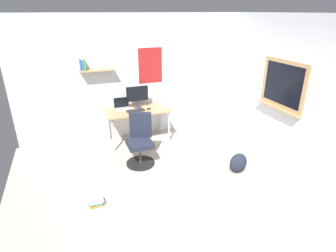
{
  "coord_description": "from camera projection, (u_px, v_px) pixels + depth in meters",
  "views": [
    {
      "loc": [
        -1.44,
        -3.22,
        2.63
      ],
      "look_at": [
        0.05,
        0.71,
        0.85
      ],
      "focal_mm": 29.19,
      "sensor_mm": 36.0,
      "label": 1
    }
  ],
  "objects": [
    {
      "name": "wall_back",
      "position": [
        137.0,
        78.0,
        5.87
      ],
      "size": [
        5.0,
        0.3,
        2.6
      ],
      "color": "silver",
      "rests_on": "ground"
    },
    {
      "name": "laptop",
      "position": [
        122.0,
        106.0,
        5.71
      ],
      "size": [
        0.31,
        0.21,
        0.23
      ],
      "color": "#ADAFB5",
      "rests_on": "desk"
    },
    {
      "name": "backpack",
      "position": [
        238.0,
        163.0,
        4.76
      ],
      "size": [
        0.32,
        0.22,
        0.36
      ],
      "primitive_type": "ellipsoid",
      "color": "#1E2333",
      "rests_on": "ground"
    },
    {
      "name": "office_chair",
      "position": [
        140.0,
        143.0,
        4.98
      ],
      "size": [
        0.54,
        0.55,
        0.95
      ],
      "color": "black",
      "rests_on": "ground"
    },
    {
      "name": "wall_right",
      "position": [
        316.0,
        96.0,
        4.59
      ],
      "size": [
        0.22,
        5.0,
        2.6
      ],
      "color": "silver",
      "rests_on": "ground"
    },
    {
      "name": "monitor_primary",
      "position": [
        137.0,
        95.0,
        5.69
      ],
      "size": [
        0.46,
        0.17,
        0.46
      ],
      "color": "#38383D",
      "rests_on": "desk"
    },
    {
      "name": "desk",
      "position": [
        138.0,
        113.0,
        5.73
      ],
      "size": [
        1.31,
        0.67,
        0.73
      ],
      "color": "tan",
      "rests_on": "ground"
    },
    {
      "name": "computer_mouse",
      "position": [
        149.0,
        109.0,
        5.69
      ],
      "size": [
        0.1,
        0.06,
        0.03
      ],
      "primitive_type": "ellipsoid",
      "color": "#262628",
      "rests_on": "desk"
    },
    {
      "name": "book_stack_on_floor",
      "position": [
        96.0,
        202.0,
        3.99
      ],
      "size": [
        0.24,
        0.2,
        0.09
      ],
      "color": "orange",
      "rests_on": "ground"
    },
    {
      "name": "coffee_mug",
      "position": [
        163.0,
        105.0,
        5.83
      ],
      "size": [
        0.08,
        0.08,
        0.09
      ],
      "primitive_type": "cylinder",
      "color": "silver",
      "rests_on": "desk"
    },
    {
      "name": "ground_plane",
      "position": [
        181.0,
        193.0,
        4.27
      ],
      "size": [
        5.2,
        5.2,
        0.0
      ],
      "primitive_type": "plane",
      "color": "#ADA393",
      "rests_on": "ground"
    },
    {
      "name": "keyboard",
      "position": [
        136.0,
        111.0,
        5.6
      ],
      "size": [
        0.37,
        0.13,
        0.02
      ],
      "primitive_type": "cube",
      "color": "black",
      "rests_on": "desk"
    }
  ]
}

